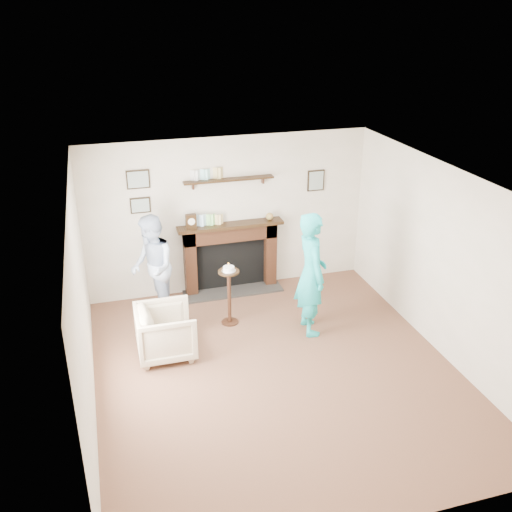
{
  "coord_description": "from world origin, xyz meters",
  "views": [
    {
      "loc": [
        -1.94,
        -5.73,
        4.33
      ],
      "look_at": [
        -0.01,
        0.9,
        1.23
      ],
      "focal_mm": 40.0,
      "sensor_mm": 36.0,
      "label": 1
    }
  ],
  "objects_px": {
    "armchair": "(168,354)",
    "woman": "(309,329)",
    "man": "(156,314)",
    "pedestal_table": "(229,287)"
  },
  "relations": [
    {
      "from": "armchair",
      "to": "man",
      "type": "relative_size",
      "value": 0.48
    },
    {
      "from": "armchair",
      "to": "woman",
      "type": "distance_m",
      "value": 2.05
    },
    {
      "from": "pedestal_table",
      "to": "man",
      "type": "bearing_deg",
      "value": 151.42
    },
    {
      "from": "woman",
      "to": "man",
      "type": "bearing_deg",
      "value": 66.09
    },
    {
      "from": "armchair",
      "to": "woman",
      "type": "bearing_deg",
      "value": -87.76
    },
    {
      "from": "man",
      "to": "pedestal_table",
      "type": "relative_size",
      "value": 1.62
    },
    {
      "from": "woman",
      "to": "armchair",
      "type": "bearing_deg",
      "value": 94.76
    },
    {
      "from": "man",
      "to": "armchair",
      "type": "bearing_deg",
      "value": -3.83
    },
    {
      "from": "woman",
      "to": "pedestal_table",
      "type": "height_order",
      "value": "pedestal_table"
    },
    {
      "from": "pedestal_table",
      "to": "woman",
      "type": "bearing_deg",
      "value": -25.55
    }
  ]
}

